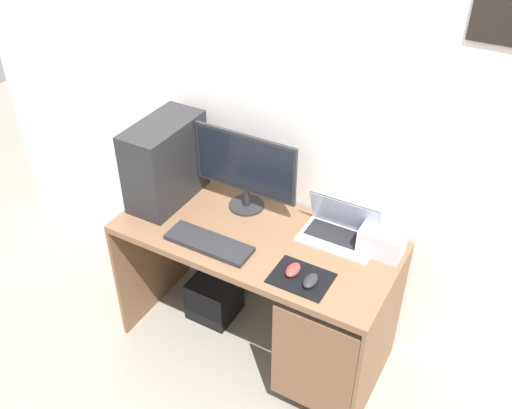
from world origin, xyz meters
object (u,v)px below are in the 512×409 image
mouse_left (293,270)px  subwoofer (215,297)px  monitor (245,169)px  pc_tower (165,162)px  mouse_right (310,281)px  projector (382,241)px  laptop (341,230)px  keyboard (209,243)px

mouse_left → subwoofer: 0.91m
subwoofer → monitor: bearing=30.1°
pc_tower → subwoofer: pc_tower is taller
pc_tower → mouse_left: bearing=-13.8°
subwoofer → mouse_right: bearing=-20.4°
pc_tower → mouse_right: bearing=-13.9°
pc_tower → subwoofer: 0.88m
monitor → projector: (0.71, 0.01, -0.17)m
monitor → pc_tower: bearing=-162.8°
mouse_right → mouse_left: bearing=165.3°
laptop → mouse_right: 0.36m
mouse_left → keyboard: bearing=-177.3°
laptop → mouse_left: size_ratio=3.73×
laptop → pc_tower: bearing=-171.4°
subwoofer → pc_tower: bearing=-173.1°
keyboard → mouse_left: bearing=2.7°
keyboard → subwoofer: (-0.16, 0.25, -0.65)m
keyboard → mouse_right: size_ratio=4.38×
laptop → mouse_left: (-0.08, -0.34, -0.02)m
monitor → subwoofer: (-0.16, -0.09, -0.87)m
pc_tower → mouse_left: (0.82, -0.20, -0.19)m
projector → mouse_left: bearing=-130.7°
pc_tower → subwoofer: size_ratio=1.76×
subwoofer → keyboard: bearing=-56.8°
laptop → mouse_left: bearing=-103.6°
laptop → mouse_right: (0.01, -0.36, -0.02)m
monitor → subwoofer: bearing=-149.9°
laptop → projector: size_ratio=1.79×
mouse_right → subwoofer: bearing=159.6°
pc_tower → projector: (1.10, 0.13, -0.15)m
pc_tower → keyboard: 0.49m
mouse_left → mouse_right: 0.10m
subwoofer → laptop: bearing=9.1°
pc_tower → laptop: pc_tower is taller
mouse_left → projector: bearing=49.3°
pc_tower → monitor: pc_tower is taller
keyboard → monitor: bearing=90.4°
pc_tower → laptop: size_ratio=1.23×
mouse_right → monitor: bearing=146.5°
laptop → mouse_right: bearing=-87.9°
projector → keyboard: bearing=-153.7°
mouse_left → pc_tower: bearing=166.2°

